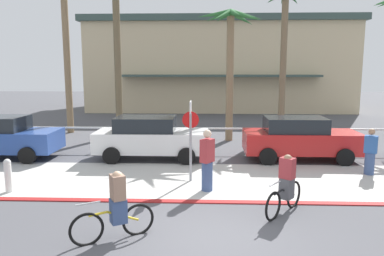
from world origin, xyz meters
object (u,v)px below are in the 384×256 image
(stop_sign_bike_lane, at_px, (191,129))
(car_white_1, at_px, (151,137))
(cyclist_yellow_0, at_px, (116,207))
(palm_tree_1, at_px, (64,19))
(palm_tree_3, at_px, (231,39))
(palm_tree_4, at_px, (284,27))
(pedestrian_0, at_px, (370,154))
(cyclist_black_1, at_px, (286,185))
(car_blue_0, at_px, (1,137))
(pedestrian_1, at_px, (207,163))
(palm_tree_2, at_px, (115,0))
(bollard_0, at_px, (8,175))
(car_red_2, at_px, (299,138))

(stop_sign_bike_lane, relative_size, car_white_1, 0.58)
(stop_sign_bike_lane, bearing_deg, cyclist_yellow_0, -108.46)
(stop_sign_bike_lane, xyz_separation_m, cyclist_yellow_0, (-1.38, -4.15, -0.98))
(stop_sign_bike_lane, distance_m, palm_tree_1, 12.27)
(palm_tree_3, bearing_deg, palm_tree_4, 41.51)
(car_white_1, distance_m, pedestrian_0, 7.95)
(stop_sign_bike_lane, xyz_separation_m, cyclist_black_1, (2.48, -2.51, -0.98))
(stop_sign_bike_lane, relative_size, cyclist_black_1, 1.71)
(car_blue_0, height_order, car_white_1, same)
(pedestrian_0, height_order, pedestrian_1, pedestrian_1)
(stop_sign_bike_lane, relative_size, palm_tree_1, 0.30)
(palm_tree_2, height_order, palm_tree_4, palm_tree_2)
(palm_tree_3, xyz_separation_m, pedestrian_1, (-1.11, -7.84, -4.11))
(palm_tree_1, xyz_separation_m, cyclist_black_1, (9.66, -11.39, -5.47))
(palm_tree_3, height_order, palm_tree_4, palm_tree_4)
(bollard_0, relative_size, palm_tree_2, 0.11)
(stop_sign_bike_lane, height_order, cyclist_black_1, stop_sign_bike_lane)
(bollard_0, distance_m, car_blue_0, 4.82)
(pedestrian_0, bearing_deg, cyclist_yellow_0, -145.37)
(car_white_1, bearing_deg, bollard_0, -129.78)
(bollard_0, height_order, palm_tree_3, palm_tree_3)
(stop_sign_bike_lane, bearing_deg, car_white_1, 120.29)
(pedestrian_0, xyz_separation_m, pedestrian_1, (-5.48, -1.91, 0.13))
(cyclist_yellow_0, relative_size, pedestrian_0, 1.02)
(car_white_1, bearing_deg, car_red_2, 0.70)
(bollard_0, distance_m, palm_tree_1, 11.82)
(pedestrian_1, bearing_deg, cyclist_black_1, -38.51)
(cyclist_yellow_0, bearing_deg, palm_tree_3, 74.69)
(palm_tree_3, bearing_deg, pedestrian_1, -98.06)
(stop_sign_bike_lane, relative_size, palm_tree_3, 0.40)
(car_blue_0, bearing_deg, stop_sign_bike_lane, -20.07)
(palm_tree_1, xyz_separation_m, pedestrian_1, (7.71, -9.84, -5.31))
(car_white_1, relative_size, car_red_2, 1.00)
(palm_tree_4, height_order, car_red_2, palm_tree_4)
(palm_tree_4, xyz_separation_m, car_red_2, (-0.56, -6.60, -4.91))
(car_red_2, bearing_deg, car_white_1, -179.30)
(palm_tree_2, bearing_deg, palm_tree_3, -11.19)
(car_red_2, xyz_separation_m, cyclist_black_1, (-1.66, -5.50, -0.18))
(palm_tree_1, height_order, cyclist_black_1, palm_tree_1)
(car_white_1, bearing_deg, palm_tree_1, 132.60)
(palm_tree_1, height_order, cyclist_yellow_0, palm_tree_1)
(cyclist_yellow_0, distance_m, pedestrian_1, 3.72)
(car_red_2, bearing_deg, pedestrian_0, -47.35)
(bollard_0, xyz_separation_m, palm_tree_4, (9.91, 10.90, 5.26))
(car_blue_0, bearing_deg, car_red_2, 0.86)
(cyclist_yellow_0, bearing_deg, car_red_2, 52.29)
(palm_tree_1, bearing_deg, car_white_1, -47.40)
(car_blue_0, relative_size, pedestrian_0, 2.78)
(bollard_0, distance_m, palm_tree_3, 11.57)
(pedestrian_1, bearing_deg, stop_sign_bike_lane, 118.63)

